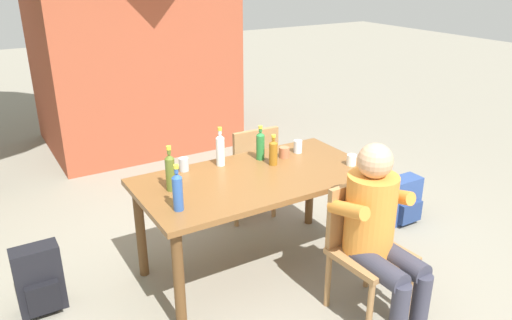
# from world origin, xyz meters

# --- Properties ---
(ground_plane) EXTENTS (24.00, 24.00, 0.00)m
(ground_plane) POSITION_xyz_m (0.00, 0.00, 0.00)
(ground_plane) COLOR gray
(dining_table) EXTENTS (1.69, 0.87, 0.77)m
(dining_table) POSITION_xyz_m (0.00, 0.00, 0.67)
(dining_table) COLOR brown
(dining_table) RESTS_ON ground_plane
(chair_near_right) EXTENTS (0.46, 0.46, 0.87)m
(chair_near_right) POSITION_xyz_m (0.38, -0.74, 0.49)
(chair_near_right) COLOR #A37547
(chair_near_right) RESTS_ON ground_plane
(chair_far_right) EXTENTS (0.46, 0.46, 0.87)m
(chair_far_right) POSITION_xyz_m (0.38, 0.74, 0.49)
(chair_far_right) COLOR #A37547
(chair_far_right) RESTS_ON ground_plane
(person_in_white_shirt) EXTENTS (0.47, 0.62, 1.18)m
(person_in_white_shirt) POSITION_xyz_m (0.38, -0.85, 0.66)
(person_in_white_shirt) COLOR orange
(person_in_white_shirt) RESTS_ON ground_plane
(bottle_green) EXTENTS (0.06, 0.06, 0.27)m
(bottle_green) POSITION_xyz_m (0.19, 0.25, 0.89)
(bottle_green) COLOR #287A38
(bottle_green) RESTS_ON dining_table
(bottle_amber) EXTENTS (0.06, 0.06, 0.24)m
(bottle_amber) POSITION_xyz_m (0.22, 0.11, 0.87)
(bottle_amber) COLOR #996019
(bottle_amber) RESTS_ON dining_table
(bottle_clear) EXTENTS (0.06, 0.06, 0.30)m
(bottle_clear) POSITION_xyz_m (-0.13, 0.30, 0.90)
(bottle_clear) COLOR white
(bottle_clear) RESTS_ON dining_table
(bottle_olive) EXTENTS (0.06, 0.06, 0.31)m
(bottle_olive) POSITION_xyz_m (-0.61, 0.09, 0.90)
(bottle_olive) COLOR #566623
(bottle_olive) RESTS_ON dining_table
(bottle_blue) EXTENTS (0.06, 0.06, 0.30)m
(bottle_blue) POSITION_xyz_m (-0.68, -0.20, 0.90)
(bottle_blue) COLOR #2D56A3
(bottle_blue) RESTS_ON dining_table
(cup_glass) EXTENTS (0.07, 0.07, 0.10)m
(cup_glass) POSITION_xyz_m (0.52, 0.22, 0.82)
(cup_glass) COLOR silver
(cup_glass) RESTS_ON dining_table
(cup_terracotta) EXTENTS (0.08, 0.08, 0.08)m
(cup_terracotta) POSITION_xyz_m (0.37, 0.19, 0.81)
(cup_terracotta) COLOR #BC6B47
(cup_terracotta) RESTS_ON dining_table
(cup_white) EXTENTS (0.07, 0.07, 0.08)m
(cup_white) POSITION_xyz_m (0.71, -0.20, 0.81)
(cup_white) COLOR white
(cup_white) RESTS_ON dining_table
(cup_steel) EXTENTS (0.07, 0.07, 0.10)m
(cup_steel) POSITION_xyz_m (-0.40, 0.35, 0.82)
(cup_steel) COLOR #B2B7BC
(cup_steel) RESTS_ON dining_table
(backpack_by_near_side) EXTENTS (0.33, 0.23, 0.42)m
(backpack_by_near_side) POSITION_xyz_m (1.50, -0.05, 0.20)
(backpack_by_near_side) COLOR #2D4784
(backpack_by_near_side) RESTS_ON ground_plane
(backpack_by_far_side) EXTENTS (0.30, 0.21, 0.48)m
(backpack_by_far_side) POSITION_xyz_m (-1.48, 0.31, 0.23)
(backpack_by_far_side) COLOR black
(backpack_by_far_side) RESTS_ON ground_plane
(brick_kiosk) EXTENTS (2.51, 1.99, 2.82)m
(brick_kiosk) POSITION_xyz_m (0.20, 3.31, 1.48)
(brick_kiosk) COLOR #9E472D
(brick_kiosk) RESTS_ON ground_plane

